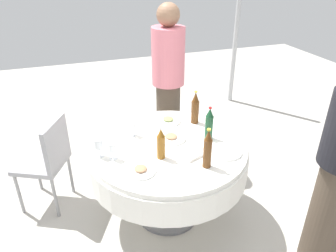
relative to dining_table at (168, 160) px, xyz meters
name	(u,v)px	position (x,y,z in m)	size (l,w,h in m)	color
ground_plane	(168,213)	(0.00, 0.00, -0.59)	(10.00, 10.00, 0.00)	#B7B2A8
dining_table	(168,160)	(0.00, 0.00, 0.00)	(1.31, 1.31, 0.74)	white
bottle_dark_green_right	(209,124)	(-0.02, -0.35, 0.28)	(0.07, 0.07, 0.29)	#194728
bottle_amber_inner	(161,144)	(-0.16, 0.11, 0.27)	(0.06, 0.06, 0.26)	#8C5619
bottle_brown_north	(195,108)	(0.29, -0.36, 0.29)	(0.07, 0.07, 0.31)	#593314
bottle_brown_west	(208,149)	(-0.38, -0.17, 0.30)	(0.06, 0.06, 0.31)	#593314
wine_glass_west	(99,144)	(0.01, 0.55, 0.26)	(0.07, 0.07, 0.15)	white
wine_glass_left	(133,125)	(0.24, 0.23, 0.24)	(0.06, 0.06, 0.13)	white
wine_glass_outer	(113,148)	(-0.06, 0.46, 0.24)	(0.06, 0.06, 0.14)	white
plate_rear	(226,152)	(-0.26, -0.39, 0.16)	(0.25, 0.25, 0.02)	white
plate_mid	(171,138)	(0.08, -0.05, 0.16)	(0.25, 0.25, 0.04)	white
plate_south	(168,120)	(0.38, -0.13, 0.16)	(0.24, 0.24, 0.04)	white
plate_east	(141,170)	(-0.28, 0.30, 0.16)	(0.22, 0.22, 0.04)	white
spoon_inner	(110,141)	(0.20, 0.44, 0.15)	(0.18, 0.02, 0.01)	silver
spoon_north	(141,125)	(0.39, 0.12, 0.15)	(0.18, 0.02, 0.01)	silver
folded_napkin	(190,154)	(-0.21, -0.10, 0.16)	(0.15, 0.15, 0.02)	white
person_inner	(168,83)	(0.92, -0.32, 0.31)	(0.34, 0.34, 1.71)	#4C3F33
chair_outer	(48,157)	(0.48, 0.96, -0.07)	(0.54, 0.54, 0.87)	#99999E
tent_pole_main	(237,25)	(2.13, -1.79, 0.61)	(0.07, 0.07, 2.39)	#B2B5B7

